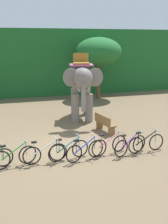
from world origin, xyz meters
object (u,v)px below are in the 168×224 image
elephant (82,82)px  bike_pink (109,145)px  bike_blue (85,150)px  bike_black (146,143)px  bike_green (14,157)px  bike_white (45,153)px  bike_purple (130,145)px  tree_center_left (98,52)px  bike_teal (69,150)px  wooden_bench (104,123)px

elephant → bike_pink: 5.77m
bike_blue → bike_black: 2.66m
bike_green → bike_white: (1.12, 0.00, 0.00)m
bike_blue → bike_purple: same height
elephant → bike_pink: size_ratio=2.54×
tree_center_left → elephant: bearing=-118.3°
bike_pink → elephant: bearing=85.1°
bike_white → bike_blue: bearing=-7.0°
elephant → bike_green: size_ratio=2.55×
bike_green → bike_pink: same height
bike_pink → bike_white: bearing=-178.0°
bike_teal → elephant: bearing=68.4°
tree_center_left → bike_green: (-7.33, -11.30, -3.24)m
bike_pink → bike_blue: bearing=-166.0°
bike_teal → wooden_bench: (2.56, 2.81, 0.09)m
tree_center_left → wooden_bench: (-2.72, -8.44, -3.15)m
elephant → bike_black: size_ratio=2.49×
bike_purple → bike_black: (0.74, 0.04, 0.00)m
bike_white → bike_purple: size_ratio=1.04×
bike_blue → bike_pink: 1.15m
tree_center_left → bike_black: (-2.03, -11.44, -3.24)m
elephant → bike_black: bearing=-79.3°
bike_black → bike_white: bearing=178.1°
elephant → bike_black: 6.07m
bike_pink → wooden_bench: size_ratio=1.08×
elephant → bike_purple: (0.33, -5.73, -1.82)m
bike_teal → bike_purple: (2.51, -0.23, 0.00)m
tree_center_left → bike_purple: 12.25m
wooden_bench → elephant: bearing=98.0°
bike_purple → tree_center_left: bearing=76.4°
wooden_bench → bike_white: bearing=-140.7°
tree_center_left → bike_teal: bearing=-115.2°
bike_purple → bike_pink: bearing=160.9°
bike_black → wooden_bench: size_ratio=1.10×
bike_green → bike_pink: size_ratio=1.00×
bike_white → bike_pink: bearing=2.0°
bike_white → bike_pink: same height
elephant → bike_white: bearing=-119.2°
bike_teal → bike_blue: same height
elephant → bike_pink: (-0.47, -5.45, -1.82)m
tree_center_left → bike_blue: tree_center_left is taller
bike_pink → bike_black: (1.54, -0.23, 0.00)m
bike_white → bike_black: bearing=-1.9°
bike_white → bike_purple: 3.44m
tree_center_left → bike_green: 13.85m
bike_teal → tree_center_left: bearing=64.8°
tree_center_left → bike_pink: bearing=-107.7°
tree_center_left → bike_teal: size_ratio=2.83×
bike_purple → bike_teal: bearing=174.8°
bike_green → bike_teal: bearing=1.4°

